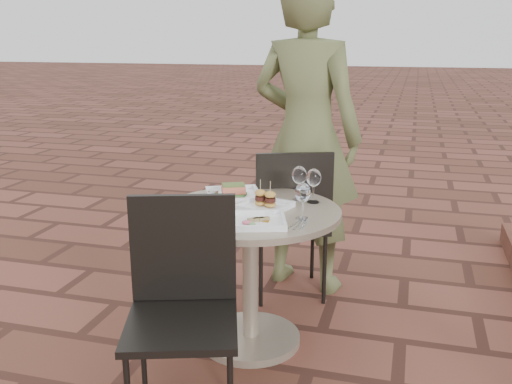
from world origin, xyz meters
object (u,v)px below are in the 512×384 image
(diner, at_px, (306,137))
(plate_sliders, at_px, (265,203))
(plate_tuna, at_px, (258,220))
(cafe_table, at_px, (250,256))
(chair_near, at_px, (183,292))
(chair_far, at_px, (291,212))
(plate_salmon, at_px, (233,194))

(diner, height_order, plate_sliders, diner)
(plate_tuna, bearing_deg, diner, 88.69)
(cafe_table, height_order, chair_near, chair_near)
(chair_near, bearing_deg, plate_tuna, 44.58)
(cafe_table, bearing_deg, diner, 81.43)
(diner, bearing_deg, chair_far, 95.25)
(diner, distance_m, plate_tuna, 1.04)
(plate_salmon, xyz_separation_m, plate_sliders, (0.21, -0.14, 0.01))
(chair_near, height_order, plate_sliders, chair_near)
(cafe_table, bearing_deg, plate_tuna, -64.48)
(diner, bearing_deg, chair_near, 94.05)
(plate_salmon, bearing_deg, plate_sliders, -33.74)
(plate_salmon, bearing_deg, plate_tuna, -57.60)
(cafe_table, distance_m, plate_tuna, 0.35)
(plate_salmon, height_order, plate_tuna, plate_salmon)
(plate_salmon, bearing_deg, diner, 67.49)
(cafe_table, xyz_separation_m, chair_far, (0.09, 0.57, 0.07))
(chair_near, relative_size, plate_salmon, 2.54)
(cafe_table, xyz_separation_m, diner, (0.12, 0.81, 0.48))
(plate_tuna, bearing_deg, plate_salmon, 122.40)
(plate_tuna, bearing_deg, chair_far, 90.81)
(diner, height_order, plate_salmon, diner)
(chair_near, xyz_separation_m, plate_sliders, (0.18, 0.65, 0.21))
(cafe_table, relative_size, chair_near, 0.97)
(chair_far, bearing_deg, plate_salmon, 38.85)
(diner, relative_size, plate_tuna, 6.30)
(plate_salmon, distance_m, plate_sliders, 0.25)
(chair_near, relative_size, plate_tuna, 3.04)
(plate_salmon, height_order, plate_sliders, plate_sliders)
(plate_sliders, relative_size, plate_tuna, 0.91)
(plate_sliders, bearing_deg, plate_salmon, 146.26)
(plate_sliders, xyz_separation_m, plate_tuna, (0.03, -0.24, -0.01))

